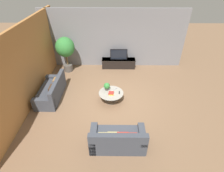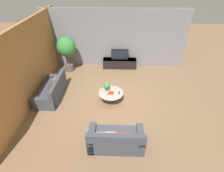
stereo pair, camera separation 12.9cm
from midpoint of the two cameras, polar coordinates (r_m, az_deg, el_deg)
The scene contains 13 objects.
ground_plane at distance 7.26m, azimuth -0.25°, elevation -5.00°, with size 24.00×24.00×0.00m, color brown.
back_wall_stone at distance 9.39m, azimuth 0.02°, elevation 15.16°, with size 7.40×0.12×3.00m, color slate.
side_wall_left at distance 7.38m, azimuth -26.59°, elevation 5.72°, with size 0.12×7.40×3.00m, color #B2753D.
media_console at distance 9.59m, azimuth 1.76°, elevation 7.47°, with size 1.80×0.50×0.49m.
television at distance 9.36m, azimuth 1.81°, elevation 10.26°, with size 0.90×0.13×0.57m.
coffee_table at distance 7.10m, azimuth -0.84°, elevation -3.01°, with size 1.00×1.00×0.42m.
couch_by_wall at distance 7.77m, azimuth -19.54°, elevation -1.65°, with size 0.84×1.90×0.84m.
couch_near_entry at distance 5.53m, azimuth 1.17°, elevation -17.08°, with size 1.68×0.84×0.84m.
potted_palm_tall at distance 9.15m, azimuth -15.40°, elevation 11.60°, with size 0.93×0.93×1.82m.
potted_plant_tabletop at distance 7.08m, azimuth -2.23°, elevation -0.08°, with size 0.25×0.25×0.32m.
book_stack at distance 6.96m, azimuth -0.78°, elevation -2.35°, with size 0.23×0.28×0.06m.
remote_black at distance 7.02m, azimuth 1.89°, elevation -2.16°, with size 0.04×0.16×0.02m, color black.
remote_silver at distance 7.23m, azimuth 0.55°, elevation -0.91°, with size 0.04×0.16×0.02m, color gray.
Camera 1 is at (0.03, -5.59, 4.63)m, focal length 28.00 mm.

